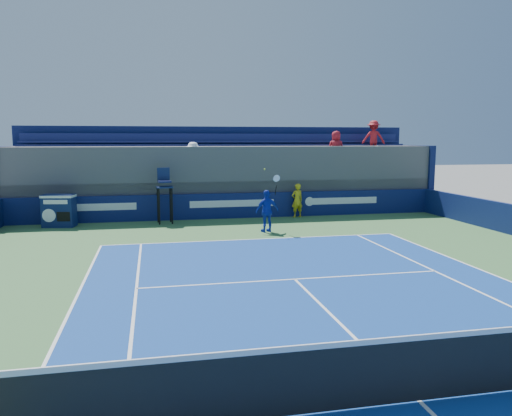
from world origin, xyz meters
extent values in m
plane|color=slate|center=(0.00, 0.00, 0.00)|extent=(120.00, 120.00, 0.00)
cube|color=#3D6D38|center=(0.00, 0.00, 0.01)|extent=(20.00, 34.00, 0.01)
cube|color=navy|center=(0.00, 0.00, 0.01)|extent=(10.97, 23.77, 0.01)
imported|color=gold|center=(3.10, 16.75, 0.82)|extent=(0.66, 0.51, 1.62)
cube|color=white|center=(0.00, 11.88, 0.02)|extent=(10.97, 0.07, 0.00)
cube|color=white|center=(0.00, 6.40, 0.02)|extent=(8.23, 0.07, 0.00)
cube|color=white|center=(0.00, 0.00, 0.02)|extent=(0.07, 12.80, 0.00)
cube|color=black|center=(0.00, 0.00, 0.50)|extent=(11.57, 0.02, 0.92)
cube|color=white|center=(0.00, 0.00, 0.98)|extent=(11.57, 0.03, 0.08)
cube|color=#0D164B|center=(0.00, 17.10, 0.60)|extent=(20.40, 0.20, 1.20)
cube|color=white|center=(-6.00, 17.00, 0.72)|extent=(3.20, 0.01, 0.32)
cube|color=white|center=(0.00, 17.00, 0.72)|extent=(4.00, 0.01, 0.32)
cube|color=white|center=(5.50, 17.00, 0.72)|extent=(3.60, 0.01, 0.32)
cylinder|color=white|center=(3.80, 16.99, 0.72)|extent=(0.44, 0.01, 0.44)
cube|color=#0F1E4F|center=(-7.60, 16.27, 0.70)|extent=(1.40, 0.92, 1.40)
cube|color=white|center=(-7.60, 16.27, 1.33)|extent=(1.43, 0.94, 0.10)
cylinder|color=white|center=(-7.96, 15.97, 0.55)|extent=(0.55, 0.12, 0.56)
cube|color=black|center=(-7.37, 15.86, 0.50)|extent=(0.54, 0.12, 0.40)
cube|color=white|center=(-7.66, 15.92, 1.12)|extent=(0.99, 0.19, 0.18)
cylinder|color=black|center=(-3.40, 15.95, 0.80)|extent=(0.08, 0.08, 1.60)
cylinder|color=black|center=(-2.84, 16.00, 0.80)|extent=(0.08, 0.08, 1.60)
cylinder|color=black|center=(-3.45, 16.50, 0.80)|extent=(0.08, 0.08, 1.60)
cylinder|color=black|center=(-2.90, 16.56, 0.80)|extent=(0.08, 0.08, 1.60)
cube|color=#0D1A45|center=(-3.15, 16.25, 1.63)|extent=(0.76, 0.76, 0.06)
cube|color=#131A4A|center=(-3.14, 16.15, 1.88)|extent=(0.59, 0.50, 0.08)
cube|color=#121F45|center=(-3.17, 16.51, 2.18)|extent=(0.55, 0.11, 0.60)
imported|color=#152EAE|center=(0.82, 13.27, 0.86)|extent=(1.07, 0.63, 1.70)
cylinder|color=black|center=(1.18, 13.27, 1.70)|extent=(0.05, 0.16, 0.39)
torus|color=silver|center=(1.19, 13.20, 2.18)|extent=(0.31, 0.15, 0.29)
cylinder|color=white|center=(1.19, 13.20, 2.18)|extent=(0.26, 0.12, 0.24)
sphere|color=#CFDF31|center=(0.69, 13.15, 2.55)|extent=(0.07, 0.07, 0.07)
cube|color=#505055|center=(0.00, 19.00, 1.69)|extent=(20.40, 3.60, 3.38)
cube|color=#505055|center=(0.00, 17.65, 1.48)|extent=(20.40, 0.90, 0.55)
cube|color=navy|center=(0.00, 17.55, 1.95)|extent=(20.00, 0.45, 0.08)
cube|color=navy|center=(0.00, 17.80, 2.15)|extent=(20.00, 0.06, 0.45)
cube|color=#505055|center=(0.00, 18.55, 2.02)|extent=(20.40, 0.90, 0.55)
cube|color=navy|center=(0.00, 18.45, 2.50)|extent=(20.00, 0.45, 0.08)
cube|color=navy|center=(0.00, 18.70, 2.70)|extent=(20.00, 0.06, 0.45)
cube|color=#505055|center=(0.00, 19.45, 2.58)|extent=(20.40, 0.90, 0.55)
cube|color=navy|center=(0.00, 19.35, 3.05)|extent=(20.00, 0.45, 0.08)
cube|color=navy|center=(0.00, 19.60, 3.25)|extent=(20.00, 0.06, 0.45)
cube|color=#505055|center=(0.00, 20.35, 3.13)|extent=(20.40, 0.90, 0.55)
cube|color=navy|center=(0.00, 20.25, 3.60)|extent=(20.00, 0.45, 0.08)
cube|color=navy|center=(0.00, 20.50, 3.80)|extent=(20.00, 0.06, 0.45)
cube|color=#0C1647|center=(0.00, 20.95, 2.20)|extent=(20.80, 0.30, 4.40)
cube|color=#0C1647|center=(-10.35, 19.00, 1.70)|extent=(0.30, 3.90, 3.40)
cube|color=#0C1647|center=(10.35, 19.00, 1.70)|extent=(0.30, 3.90, 3.40)
imported|color=gold|center=(-5.82, 17.60, 2.56)|extent=(0.85, 0.71, 1.58)
imported|color=white|center=(-1.75, 17.60, 2.68)|extent=(1.30, 0.91, 1.82)
imported|color=teal|center=(1.73, 17.60, 2.52)|extent=(0.93, 0.52, 1.51)
imported|color=#A51721|center=(5.67, 18.50, 3.24)|extent=(0.92, 0.61, 1.84)
imported|color=black|center=(7.02, 17.60, 2.54)|extent=(0.57, 0.38, 1.54)
imported|color=white|center=(7.50, 17.60, 2.58)|extent=(0.60, 0.40, 1.63)
imported|color=red|center=(8.15, 19.40, 3.80)|extent=(1.37, 1.07, 1.86)
camera|label=1|loc=(-3.63, -6.03, 3.72)|focal=35.00mm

